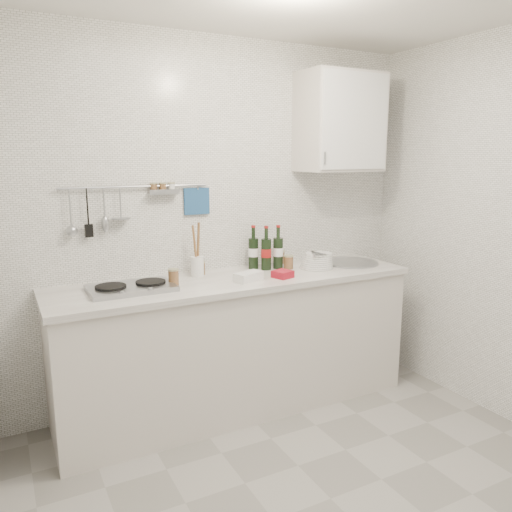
{
  "coord_description": "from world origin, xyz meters",
  "views": [
    {
      "loc": [
        -1.38,
        -1.81,
        1.71
      ],
      "look_at": [
        0.04,
        0.9,
        1.1
      ],
      "focal_mm": 35.0,
      "sensor_mm": 36.0,
      "label": 1
    }
  ],
  "objects_px": {
    "wall_cabinet": "(340,123)",
    "plate_stack_hob": "(111,289)",
    "plate_stack_sink": "(317,261)",
    "utensil_crock": "(197,263)",
    "wine_bottles": "(266,247)"
  },
  "relations": [
    {
      "from": "wall_cabinet",
      "to": "plate_stack_hob",
      "type": "distance_m",
      "value": 1.99
    },
    {
      "from": "plate_stack_sink",
      "to": "utensil_crock",
      "type": "bearing_deg",
      "value": 169.7
    },
    {
      "from": "wall_cabinet",
      "to": "plate_stack_hob",
      "type": "height_order",
      "value": "wall_cabinet"
    },
    {
      "from": "wine_bottles",
      "to": "wall_cabinet",
      "type": "bearing_deg",
      "value": -1.6
    },
    {
      "from": "plate_stack_hob",
      "to": "wall_cabinet",
      "type": "bearing_deg",
      "value": 2.61
    },
    {
      "from": "wall_cabinet",
      "to": "plate_stack_hob",
      "type": "bearing_deg",
      "value": -177.39
    },
    {
      "from": "wall_cabinet",
      "to": "utensil_crock",
      "type": "distance_m",
      "value": 1.46
    },
    {
      "from": "plate_stack_hob",
      "to": "wine_bottles",
      "type": "bearing_deg",
      "value": 4.9
    },
    {
      "from": "wall_cabinet",
      "to": "utensil_crock",
      "type": "height_order",
      "value": "wall_cabinet"
    },
    {
      "from": "plate_stack_sink",
      "to": "wine_bottles",
      "type": "xyz_separation_m",
      "value": [
        -0.35,
        0.13,
        0.11
      ]
    },
    {
      "from": "plate_stack_hob",
      "to": "utensil_crock",
      "type": "height_order",
      "value": "utensil_crock"
    },
    {
      "from": "wall_cabinet",
      "to": "wine_bottles",
      "type": "relative_size",
      "value": 2.26
    },
    {
      "from": "plate_stack_hob",
      "to": "wine_bottles",
      "type": "distance_m",
      "value": 1.12
    },
    {
      "from": "plate_stack_hob",
      "to": "utensil_crock",
      "type": "bearing_deg",
      "value": 11.39
    },
    {
      "from": "wall_cabinet",
      "to": "utensil_crock",
      "type": "bearing_deg",
      "value": 177.84
    }
  ]
}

